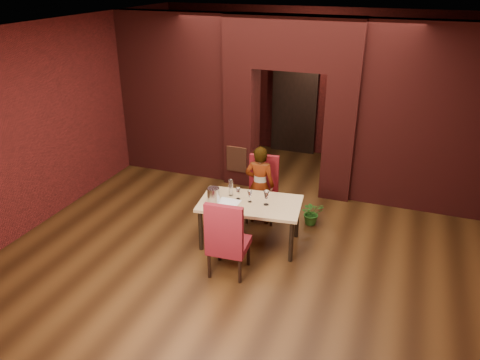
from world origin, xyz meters
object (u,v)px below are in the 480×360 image
at_px(wine_glass_b, 250,196).
at_px(potted_plant, 312,213).
at_px(chair_near, 229,236).
at_px(wine_glass_a, 238,194).
at_px(chair_far, 262,190).
at_px(wine_bucket, 213,195).
at_px(person_seated, 260,185).
at_px(water_bottle, 231,187).
at_px(dining_table, 250,223).
at_px(wine_glass_c, 266,198).

xyz_separation_m(wine_glass_b, potted_plant, (0.78, 0.92, -0.60)).
height_order(chair_near, wine_glass_a, chair_near).
bearing_deg(chair_far, wine_bucket, -122.50).
height_order(person_seated, wine_glass_b, person_seated).
height_order(chair_far, water_bottle, chair_far).
bearing_deg(dining_table, wine_glass_b, 127.78).
distance_m(person_seated, potted_plant, 1.00).
xyz_separation_m(dining_table, wine_glass_a, (-0.21, 0.04, 0.45)).
xyz_separation_m(dining_table, person_seated, (-0.08, 0.70, 0.32)).
height_order(wine_bucket, potted_plant, wine_bucket).
distance_m(wine_glass_c, potted_plant, 1.22).
height_order(wine_glass_a, water_bottle, water_bottle).
bearing_deg(wine_glass_c, chair_far, 112.41).
bearing_deg(wine_bucket, wine_glass_c, 13.52).
xyz_separation_m(wine_glass_a, wine_bucket, (-0.32, -0.22, 0.02)).
bearing_deg(wine_glass_b, person_seated, 95.77).
relative_size(dining_table, person_seated, 1.12).
bearing_deg(potted_plant, chair_near, -114.68).
relative_size(dining_table, wine_glass_a, 8.28).
bearing_deg(wine_glass_c, chair_near, -108.65).
distance_m(chair_far, wine_glass_a, 0.81).
relative_size(wine_glass_a, wine_glass_b, 1.01).
xyz_separation_m(chair_near, potted_plant, (0.80, 1.73, -0.37)).
distance_m(chair_near, wine_bucket, 0.84).
bearing_deg(water_bottle, wine_glass_b, -16.98).
height_order(dining_table, chair_near, chair_near).
distance_m(dining_table, chair_near, 0.84).
relative_size(wine_glass_c, potted_plant, 0.55).
bearing_deg(wine_bucket, person_seated, 63.08).
distance_m(water_bottle, potted_plant, 1.53).
relative_size(wine_glass_c, water_bottle, 0.80).
relative_size(wine_glass_b, water_bottle, 0.65).
bearing_deg(wine_bucket, wine_glass_b, 20.17).
relative_size(chair_near, wine_glass_b, 6.33).
height_order(person_seated, potted_plant, person_seated).
distance_m(person_seated, wine_glass_b, 0.70).
height_order(person_seated, wine_glass_a, person_seated).
bearing_deg(person_seated, wine_glass_b, 91.20).
relative_size(wine_glass_b, wine_bucket, 0.81).
relative_size(dining_table, wine_glass_c, 6.73).
height_order(wine_glass_a, wine_bucket, wine_bucket).
relative_size(dining_table, wine_glass_b, 8.34).
xyz_separation_m(chair_far, person_seated, (-0.00, -0.10, 0.13)).
bearing_deg(dining_table, wine_glass_c, -5.42).
bearing_deg(wine_glass_a, chair_far, 80.00).
distance_m(wine_glass_b, wine_bucket, 0.55).
height_order(wine_glass_b, water_bottle, water_bottle).
distance_m(chair_far, chair_near, 1.60).
relative_size(chair_far, person_seated, 0.81).
height_order(dining_table, wine_glass_c, wine_glass_c).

